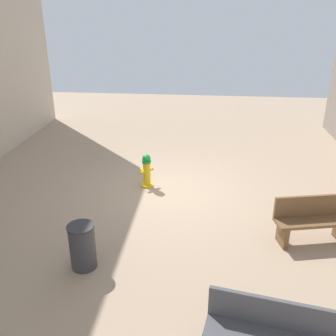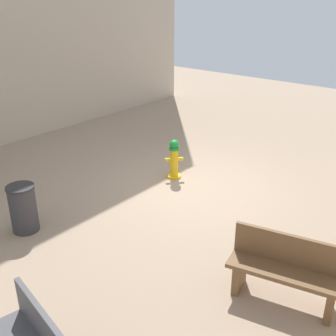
# 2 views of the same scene
# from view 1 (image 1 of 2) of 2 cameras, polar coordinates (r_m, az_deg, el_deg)

# --- Properties ---
(ground_plane) EXTENTS (23.40, 23.40, 0.00)m
(ground_plane) POSITION_cam_1_polar(r_m,az_deg,el_deg) (9.48, 0.18, -3.63)
(ground_plane) COLOR tan
(fire_hydrant) EXTENTS (0.37, 0.37, 0.90)m
(fire_hydrant) POSITION_cam_1_polar(r_m,az_deg,el_deg) (9.59, -3.34, -0.37)
(fire_hydrant) COLOR gold
(fire_hydrant) RESTS_ON ground_plane
(bench_near) EXTENTS (1.58, 0.77, 0.95)m
(bench_near) POSITION_cam_1_polar(r_m,az_deg,el_deg) (7.87, 21.45, -7.41)
(bench_near) COLOR brown
(bench_near) RESTS_ON ground_plane
(bench_far) EXTENTS (1.73, 0.74, 0.95)m
(bench_far) POSITION_cam_1_polar(r_m,az_deg,el_deg) (5.31, 15.66, -23.49)
(bench_far) COLOR #4C4C51
(bench_far) RESTS_ON ground_plane
(trash_bin) EXTENTS (0.48, 0.48, 0.86)m
(trash_bin) POSITION_cam_1_polar(r_m,az_deg,el_deg) (6.85, -13.11, -11.74)
(trash_bin) COLOR #38383D
(trash_bin) RESTS_ON ground_plane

